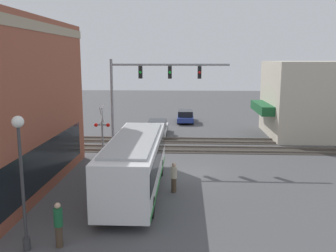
# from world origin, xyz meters

# --- Properties ---
(ground_plane) EXTENTS (120.00, 120.00, 0.00)m
(ground_plane) POSITION_xyz_m (0.00, 0.00, 0.00)
(ground_plane) COLOR #4C4C4F
(shop_building) EXTENTS (8.26, 9.12, 6.85)m
(shop_building) POSITION_xyz_m (12.02, -11.43, 3.41)
(shop_building) COLOR beige
(shop_building) RESTS_ON ground
(city_bus) EXTENTS (10.16, 2.59, 3.04)m
(city_bus) POSITION_xyz_m (-3.62, 2.80, 1.68)
(city_bus) COLOR white
(city_bus) RESTS_ON ground
(traffic_signal_gantry) EXTENTS (0.42, 8.65, 7.08)m
(traffic_signal_gantry) POSITION_xyz_m (4.40, 2.94, 5.31)
(traffic_signal_gantry) COLOR gray
(traffic_signal_gantry) RESTS_ON ground
(crossing_signal) EXTENTS (1.41, 1.18, 3.81)m
(crossing_signal) POSITION_xyz_m (3.94, 6.28, 2.30)
(crossing_signal) COLOR gray
(crossing_signal) RESTS_ON ground
(streetlamp) EXTENTS (0.44, 0.44, 5.15)m
(streetlamp) POSITION_xyz_m (-10.04, 6.07, 3.07)
(streetlamp) COLOR #38383A
(streetlamp) RESTS_ON ground
(rail_track_near) EXTENTS (2.60, 60.00, 0.15)m
(rail_track_near) POSITION_xyz_m (6.00, 0.00, 0.03)
(rail_track_near) COLOR #332D28
(rail_track_near) RESTS_ON ground
(rail_track_far) EXTENTS (2.60, 60.00, 0.15)m
(rail_track_far) POSITION_xyz_m (9.20, 0.00, 0.03)
(rail_track_far) COLOR #332D28
(rail_track_far) RESTS_ON ground
(parked_car_white) EXTENTS (4.74, 1.82, 1.41)m
(parked_car_white) POSITION_xyz_m (11.60, 2.80, 0.66)
(parked_car_white) COLOR silver
(parked_car_white) RESTS_ON ground
(parked_car_blue) EXTENTS (4.61, 1.82, 1.36)m
(parked_car_blue) POSITION_xyz_m (18.85, 0.20, 0.64)
(parked_car_blue) COLOR navy
(parked_car_blue) RESTS_ON ground
(pedestrian_by_lamp) EXTENTS (0.34, 0.34, 1.79)m
(pedestrian_by_lamp) POSITION_xyz_m (-9.74, 4.92, 0.92)
(pedestrian_by_lamp) COLOR #473828
(pedestrian_by_lamp) RESTS_ON ground
(pedestrian_near_bus) EXTENTS (0.34, 0.34, 1.64)m
(pedestrian_near_bus) POSITION_xyz_m (-3.54, 0.74, 0.83)
(pedestrian_near_bus) COLOR #473828
(pedestrian_near_bus) RESTS_ON ground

